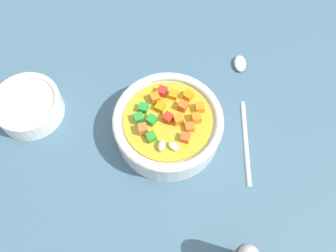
% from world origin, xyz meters
% --- Properties ---
extents(ground_plane, '(1.40, 1.40, 0.02)m').
position_xyz_m(ground_plane, '(0.00, 0.00, -0.01)').
color(ground_plane, '#42667A').
extents(soup_bowl_main, '(0.17, 0.17, 0.06)m').
position_xyz_m(soup_bowl_main, '(-0.00, 0.00, 0.03)').
color(soup_bowl_main, white).
rests_on(soup_bowl_main, ground_plane).
extents(spoon, '(0.06, 0.24, 0.01)m').
position_xyz_m(spoon, '(0.11, 0.08, 0.00)').
color(spoon, silver).
rests_on(spoon, ground_plane).
extents(side_bowl_small, '(0.11, 0.11, 0.04)m').
position_xyz_m(side_bowl_small, '(-0.23, -0.01, 0.02)').
color(side_bowl_small, white).
rests_on(side_bowl_small, ground_plane).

